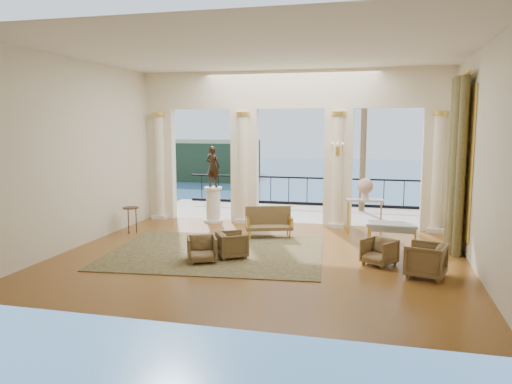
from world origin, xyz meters
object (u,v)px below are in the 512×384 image
(armchair_d, at_px, (232,244))
(armchair_a, at_px, (202,248))
(armchair_b, at_px, (379,251))
(side_table, at_px, (131,211))
(pedestal, at_px, (213,205))
(armchair_c, at_px, (426,259))
(statue, at_px, (213,167))
(console_table, at_px, (365,205))
(game_table, at_px, (392,227))
(settee, at_px, (269,222))

(armchair_d, bearing_deg, armchair_a, 102.16)
(armchair_b, xyz_separation_m, side_table, (-6.61, 1.59, 0.30))
(armchair_b, bearing_deg, pedestal, 177.62)
(armchair_c, distance_m, side_table, 7.82)
(armchair_a, height_order, armchair_d, armchair_d)
(statue, distance_m, console_table, 4.61)
(armchair_a, height_order, game_table, game_table)
(armchair_a, bearing_deg, side_table, 117.09)
(armchair_c, distance_m, statue, 7.28)
(side_table, bearing_deg, armchair_b, -13.51)
(armchair_b, distance_m, armchair_c, 1.10)
(armchair_d, bearing_deg, console_table, -71.79)
(settee, xyz_separation_m, console_table, (2.43, 1.11, 0.38))
(game_table, distance_m, pedestal, 5.87)
(armchair_a, xyz_separation_m, game_table, (3.98, 1.51, 0.37))
(side_table, bearing_deg, game_table, -6.52)
(statue, height_order, console_table, statue)
(armchair_b, distance_m, game_table, 0.92)
(settee, xyz_separation_m, statue, (-2.07, 1.56, 1.29))
(armchair_a, xyz_separation_m, console_table, (3.30, 3.82, 0.46))
(armchair_c, height_order, game_table, game_table)
(armchair_a, relative_size, armchair_c, 0.85)
(settee, height_order, statue, statue)
(armchair_b, height_order, settee, settee)
(armchair_b, height_order, armchair_c, armchair_c)
(side_table, bearing_deg, armchair_a, -38.42)
(game_table, xyz_separation_m, statue, (-5.18, 2.75, 1.01))
(side_table, bearing_deg, pedestal, 49.13)
(pedestal, bearing_deg, side_table, -130.87)
(armchair_c, distance_m, pedestal, 7.16)
(armchair_b, height_order, armchair_d, armchair_d)
(settee, bearing_deg, armchair_d, -118.27)
(console_table, bearing_deg, side_table, -172.89)
(statue, bearing_deg, game_table, 165.14)
(game_table, distance_m, side_table, 6.93)
(console_table, bearing_deg, armchair_a, -137.49)
(armchair_d, bearing_deg, settee, -40.72)
(armchair_c, xyz_separation_m, settee, (-3.72, 2.65, 0.03))
(console_table, bearing_deg, settee, -162.07)
(console_table, relative_size, side_table, 1.45)
(armchair_b, bearing_deg, armchair_a, -135.63)
(armchair_a, relative_size, console_table, 0.61)
(armchair_b, xyz_separation_m, settee, (-2.84, 2.00, 0.09))
(settee, bearing_deg, pedestal, 123.63)
(pedestal, distance_m, side_table, 2.60)
(settee, distance_m, game_table, 3.34)
(armchair_d, distance_m, side_table, 3.88)
(settee, bearing_deg, console_table, 5.20)
(armchair_a, distance_m, pedestal, 4.44)
(armchair_c, height_order, armchair_d, armchair_c)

